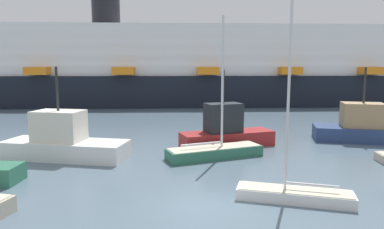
{
  "coord_description": "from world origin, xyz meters",
  "views": [
    {
      "loc": [
        -1.32,
        -15.43,
        6.5
      ],
      "look_at": [
        0.0,
        15.04,
        2.25
      ],
      "focal_mm": 32.24,
      "sensor_mm": 36.0,
      "label": 1
    }
  ],
  "objects_px": {
    "fishing_boat_3": "(365,128)",
    "cruise_ship": "(203,71)",
    "sailboat_4": "(215,151)",
    "sailboat_1": "(294,191)",
    "fishing_boat_2": "(64,142)",
    "fishing_boat_1": "(226,131)"
  },
  "relations": [
    {
      "from": "sailboat_1",
      "to": "sailboat_4",
      "type": "distance_m",
      "value": 8.72
    },
    {
      "from": "sailboat_1",
      "to": "sailboat_4",
      "type": "height_order",
      "value": "sailboat_1"
    },
    {
      "from": "cruise_ship",
      "to": "sailboat_4",
      "type": "bearing_deg",
      "value": -93.22
    },
    {
      "from": "fishing_boat_2",
      "to": "sailboat_4",
      "type": "bearing_deg",
      "value": -168.88
    },
    {
      "from": "sailboat_4",
      "to": "fishing_boat_2",
      "type": "xyz_separation_m",
      "value": [
        -10.77,
        0.33,
        0.69
      ]
    },
    {
      "from": "fishing_boat_2",
      "to": "fishing_boat_3",
      "type": "height_order",
      "value": "fishing_boat_2"
    },
    {
      "from": "fishing_boat_1",
      "to": "fishing_boat_2",
      "type": "relative_size",
      "value": 0.87
    },
    {
      "from": "sailboat_1",
      "to": "fishing_boat_2",
      "type": "distance_m",
      "value": 16.19
    },
    {
      "from": "sailboat_4",
      "to": "fishing_boat_3",
      "type": "xyz_separation_m",
      "value": [
        13.8,
        4.98,
        0.67
      ]
    },
    {
      "from": "fishing_boat_1",
      "to": "fishing_boat_3",
      "type": "xyz_separation_m",
      "value": [
        12.52,
        1.5,
        -0.05
      ]
    },
    {
      "from": "fishing_boat_1",
      "to": "fishing_boat_2",
      "type": "xyz_separation_m",
      "value": [
        -12.05,
        -3.16,
        -0.04
      ]
    },
    {
      "from": "sailboat_1",
      "to": "cruise_ship",
      "type": "bearing_deg",
      "value": -71.16
    },
    {
      "from": "fishing_boat_2",
      "to": "cruise_ship",
      "type": "xyz_separation_m",
      "value": [
        12.67,
        35.44,
        4.55
      ]
    },
    {
      "from": "sailboat_4",
      "to": "fishing_boat_1",
      "type": "bearing_deg",
      "value": 50.34
    },
    {
      "from": "sailboat_4",
      "to": "fishing_boat_3",
      "type": "bearing_deg",
      "value": 0.32
    },
    {
      "from": "sailboat_4",
      "to": "fishing_boat_2",
      "type": "distance_m",
      "value": 10.8
    },
    {
      "from": "sailboat_1",
      "to": "fishing_boat_2",
      "type": "relative_size",
      "value": 1.17
    },
    {
      "from": "sailboat_1",
      "to": "cruise_ship",
      "type": "height_order",
      "value": "cruise_ship"
    },
    {
      "from": "fishing_boat_1",
      "to": "sailboat_1",
      "type": "bearing_deg",
      "value": 81.44
    },
    {
      "from": "sailboat_4",
      "to": "cruise_ship",
      "type": "height_order",
      "value": "cruise_ship"
    },
    {
      "from": "fishing_boat_3",
      "to": "cruise_ship",
      "type": "height_order",
      "value": "cruise_ship"
    },
    {
      "from": "sailboat_4",
      "to": "fishing_boat_1",
      "type": "relative_size",
      "value": 1.25
    }
  ]
}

